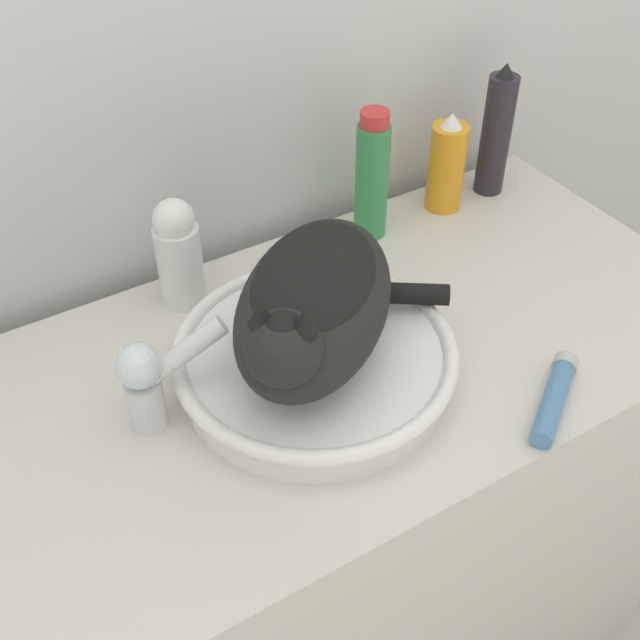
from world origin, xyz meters
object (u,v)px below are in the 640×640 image
Objects in this scene: cat at (313,302)px; cream_tube at (555,397)px; faucet at (150,378)px; lotion_bottle_white at (178,253)px; hairspray_can_black at (496,133)px; shampoo_bottle_tall at (372,177)px; spray_bottle_trigger at (447,165)px.

cat is 0.32m from cream_tube.
faucet is 0.98× the size of cream_tube.
hairspray_can_black is at bearing -0.00° from lotion_bottle_white.
hairspray_can_black is 0.55m from lotion_bottle_white.
cream_tube is at bearing -54.60° from lotion_bottle_white.
shampoo_bottle_tall is (0.24, 0.23, -0.03)m from cat.
faucet is at bearing -122.25° from lotion_bottle_white.
cream_tube is (0.30, -0.42, -0.07)m from lotion_bottle_white.
hairspray_can_black is 0.10m from spray_bottle_trigger.
cat reaches higher than cream_tube.
spray_bottle_trigger reaches higher than lotion_bottle_white.
faucet is 0.67× the size of shampoo_bottle_tall.
cat is 1.78× the size of shampoo_bottle_tall.
shampoo_bottle_tall is (0.31, 0.00, 0.02)m from lotion_bottle_white.
cat is 2.68× the size of faucet.
faucet is at bearing -161.55° from spray_bottle_trigger.
lotion_bottle_white is at bearing -117.06° from cat.
shampoo_bottle_tall is at bearing 180.00° from spray_bottle_trigger.
shampoo_bottle_tall reaches higher than lotion_bottle_white.
faucet is 0.84× the size of lotion_bottle_white.
hairspray_can_black reaches higher than cream_tube.
lotion_bottle_white is 1.17× the size of cream_tube.
cat is 0.46m from spray_bottle_trigger.
hairspray_can_black is 1.60× the size of cream_tube.
lotion_bottle_white is (0.12, 0.19, 0.01)m from faucet.
hairspray_can_black reaches higher than shampoo_bottle_tall.
cream_tube is (-0.25, -0.42, -0.09)m from hairspray_can_black.
faucet is 0.70m from hairspray_can_black.
lotion_bottle_white is 0.79× the size of shampoo_bottle_tall.
spray_bottle_trigger is (-0.10, 0.00, -0.03)m from hairspray_can_black.
cream_tube is (0.42, -0.23, -0.06)m from faucet.
cream_tube is (-0.01, -0.42, -0.09)m from shampoo_bottle_tall.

